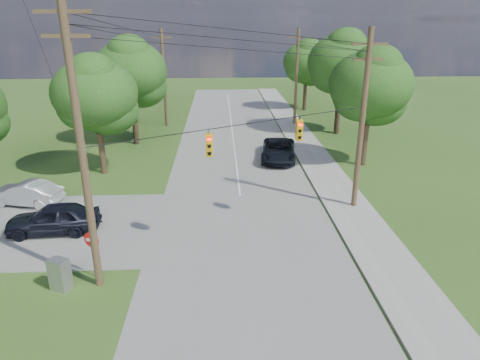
{
  "coord_description": "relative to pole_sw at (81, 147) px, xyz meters",
  "views": [
    {
      "loc": [
        0.77,
        -15.72,
        10.85
      ],
      "look_at": [
        1.75,
        5.0,
        3.03
      ],
      "focal_mm": 32.0,
      "sensor_mm": 36.0,
      "label": 1
    }
  ],
  "objects": [
    {
      "name": "car_main_north",
      "position": [
        10.1,
        17.17,
        -5.4
      ],
      "size": [
        3.44,
        6.08,
        1.6
      ],
      "primitive_type": "imported",
      "rotation": [
        0.0,
        0.0,
        -0.14
      ],
      "color": "black",
      "rests_on": "main_road"
    },
    {
      "name": "car_cross_dark",
      "position": [
        -3.65,
        5.01,
        -5.38
      ],
      "size": [
        4.93,
        2.27,
        1.64
      ],
      "primitive_type": "imported",
      "rotation": [
        0.0,
        0.0,
        -1.5
      ],
      "color": "black",
      "rests_on": "cross_road"
    },
    {
      "name": "control_cabinet",
      "position": [
        -1.52,
        -0.27,
        -5.51
      ],
      "size": [
        0.97,
        0.86,
        1.44
      ],
      "primitive_type": "cube",
      "rotation": [
        0.0,
        0.0,
        -0.43
      ],
      "color": "#999C9F",
      "rests_on": "ground"
    },
    {
      "name": "tree_e_near",
      "position": [
        16.6,
        15.6,
        0.02
      ],
      "size": [
        6.2,
        6.2,
        8.81
      ],
      "color": "#463223",
      "rests_on": "ground"
    },
    {
      "name": "ground",
      "position": [
        4.6,
        -0.4,
        -6.23
      ],
      "size": [
        140.0,
        140.0,
        0.0
      ],
      "primitive_type": "plane",
      "color": "#33541C",
      "rests_on": "ground"
    },
    {
      "name": "tree_e_far",
      "position": [
        16.1,
        37.6,
        -0.31
      ],
      "size": [
        5.8,
        5.8,
        8.32
      ],
      "color": "#463223",
      "rests_on": "ground"
    },
    {
      "name": "do_not_enter_sign",
      "position": [
        -0.3,
        0.6,
        -4.59
      ],
      "size": [
        0.71,
        0.29,
        2.23
      ],
      "rotation": [
        0.0,
        0.0,
        -0.36
      ],
      "color": "#999C9F",
      "rests_on": "ground"
    },
    {
      "name": "car_cross_silver",
      "position": [
        -6.72,
        8.9,
        -5.46
      ],
      "size": [
        4.68,
        2.52,
        1.46
      ],
      "primitive_type": "imported",
      "rotation": [
        0.0,
        0.0,
        -1.8
      ],
      "color": "silver",
      "rests_on": "cross_road"
    },
    {
      "name": "tree_e_mid",
      "position": [
        17.1,
        25.6,
        0.68
      ],
      "size": [
        6.6,
        6.6,
        9.64
      ],
      "color": "#463223",
      "rests_on": "ground"
    },
    {
      "name": "main_road",
      "position": [
        6.6,
        4.6,
        -6.21
      ],
      "size": [
        10.0,
        100.0,
        0.03
      ],
      "primitive_type": "cube",
      "color": "gray",
      "rests_on": "ground"
    },
    {
      "name": "pole_ne",
      "position": [
        13.5,
        7.6,
        -0.76
      ],
      "size": [
        2.0,
        0.32,
        10.5
      ],
      "color": "brown",
      "rests_on": "ground"
    },
    {
      "name": "pole_north_e",
      "position": [
        13.5,
        29.6,
        -1.1
      ],
      "size": [
        2.0,
        0.32,
        10.0
      ],
      "color": "brown",
      "rests_on": "ground"
    },
    {
      "name": "power_lines",
      "position": [
        6.1,
        11.14,
        2.93
      ],
      "size": [
        13.93,
        29.62,
        4.93
      ],
      "color": "black",
      "rests_on": "ground"
    },
    {
      "name": "pole_north_w",
      "position": [
        -0.4,
        29.6,
        -1.1
      ],
      "size": [
        2.0,
        0.32,
        10.0
      ],
      "color": "brown",
      "rests_on": "ground"
    },
    {
      "name": "tree_w_near",
      "position": [
        -3.4,
        14.6,
        -0.3
      ],
      "size": [
        6.0,
        6.0,
        8.4
      ],
      "color": "#463223",
      "rests_on": "ground"
    },
    {
      "name": "traffic_signals",
      "position": [
        7.15,
        4.03,
        -0.73
      ],
      "size": [
        4.91,
        3.27,
        1.05
      ],
      "color": "gold",
      "rests_on": "ground"
    },
    {
      "name": "pole_sw",
      "position": [
        0.0,
        0.0,
        0.0
      ],
      "size": [
        2.0,
        0.32,
        12.0
      ],
      "color": "brown",
      "rests_on": "ground"
    },
    {
      "name": "tree_w_far",
      "position": [
        -4.4,
        32.6,
        0.02
      ],
      "size": [
        6.0,
        6.0,
        8.73
      ],
      "color": "#463223",
      "rests_on": "ground"
    },
    {
      "name": "sidewalk_east",
      "position": [
        13.3,
        4.6,
        -6.17
      ],
      "size": [
        2.6,
        100.0,
        0.12
      ],
      "primitive_type": "cube",
      "color": "#A5A19A",
      "rests_on": "ground"
    },
    {
      "name": "tree_w_mid",
      "position": [
        -2.4,
        22.6,
        0.35
      ],
      "size": [
        6.4,
        6.4,
        9.22
      ],
      "color": "#463223",
      "rests_on": "ground"
    }
  ]
}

